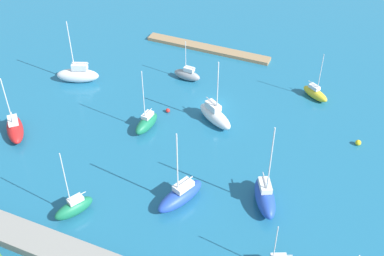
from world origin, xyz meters
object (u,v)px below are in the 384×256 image
Objects in this scene: sailboat_blue_west_end at (265,197)px; sailboat_white_lone_north at (215,115)px; sailboat_red_lone_south at (15,129)px; sailboat_white_far_south at (78,75)px; sailboat_green_mid_basin at (147,123)px; pier_dock at (207,48)px; mooring_buoy_yellow at (358,143)px; sailboat_green_inner_mooring at (74,208)px; sailboat_gray_along_channel at (187,75)px; mooring_buoy_red at (168,110)px; sailboat_yellow_east_end at (315,93)px; sailboat_blue_center_basin at (180,195)px.

sailboat_white_lone_north is (12.07, -13.52, -0.06)m from sailboat_blue_west_end.
sailboat_white_far_south is at bearing 133.87° from sailboat_red_lone_south.
sailboat_white_far_south reaches higher than sailboat_green_mid_basin.
pier_dock is 35.41m from mooring_buoy_yellow.
mooring_buoy_yellow is (-21.28, -3.23, -0.88)m from sailboat_white_lone_north.
sailboat_green_inner_mooring is (-16.69, 25.81, -0.35)m from sailboat_white_far_south.
sailboat_blue_west_end is at bearing 144.60° from sailboat_green_inner_mooring.
sailboat_white_lone_north is (-9.57, 20.62, 0.98)m from pier_dock.
sailboat_gray_along_channel is 33.95m from sailboat_green_inner_mooring.
sailboat_white_lone_north is at bearing 126.95° from sailboat_green_mid_basin.
sailboat_blue_west_end reaches higher than sailboat_white_lone_north.
sailboat_white_lone_north is (-8.90, -5.68, 0.18)m from sailboat_green_mid_basin.
sailboat_blue_west_end is 18.78× the size of mooring_buoy_red.
sailboat_green_mid_basin is 28.49m from sailboat_yellow_east_end.
sailboat_white_lone_north reaches higher than sailboat_green_mid_basin.
sailboat_red_lone_south is at bearing 37.45° from mooring_buoy_red.
sailboat_gray_along_channel is 0.72× the size of sailboat_green_inner_mooring.
sailboat_green_mid_basin is 12.35× the size of mooring_buoy_yellow.
sailboat_blue_center_basin reaches higher than sailboat_green_inner_mooring.
sailboat_blue_center_basin reaches higher than sailboat_white_lone_north.
sailboat_green_mid_basin is 5.26m from mooring_buoy_red.
sailboat_green_inner_mooring is 26.17m from sailboat_white_lone_north.
mooring_buoy_red is (-1.05, 10.04, -0.70)m from sailboat_gray_along_channel.
sailboat_white_lone_north is (12.81, 12.77, 0.38)m from sailboat_yellow_east_end.
pier_dock is at bearing -85.24° from mooring_buoy_red.
sailboat_yellow_east_end is at bearing 134.77° from sailboat_green_mid_basin.
sailboat_green_mid_basin is 16.06m from sailboat_blue_center_basin.
sailboat_red_lone_south is (17.11, -9.74, 0.01)m from sailboat_green_inner_mooring.
sailboat_gray_along_channel is at bearing -175.77° from sailboat_green_mid_basin.
sailboat_yellow_east_end is at bearing -167.71° from sailboat_gray_along_channel.
sailboat_blue_west_end reaches higher than sailboat_blue_center_basin.
mooring_buoy_red is at bearing -150.61° from sailboat_blue_west_end.
mooring_buoy_yellow is (-47.57, -17.99, -0.69)m from sailboat_red_lone_south.
sailboat_green_inner_mooring is (0.28, 18.82, -0.03)m from sailboat_green_mid_basin.
sailboat_green_inner_mooring is at bearing -90.24° from sailboat_blue_west_end.
sailboat_green_inner_mooring is 0.89× the size of sailboat_blue_center_basin.
sailboat_blue_center_basin is (10.72, 30.15, 0.26)m from sailboat_yellow_east_end.
sailboat_blue_center_basin is at bearing 47.06° from mooring_buoy_yellow.
sailboat_blue_center_basin is 19.51m from mooring_buoy_red.
sailboat_red_lone_south is at bearing -113.09° from sailboat_yellow_east_end.
sailboat_white_lone_north reaches higher than sailboat_green_inner_mooring.
sailboat_red_lone_south is 0.93× the size of sailboat_white_lone_north.
sailboat_green_inner_mooring is 0.93× the size of sailboat_white_lone_north.
sailboat_white_far_south is at bearing 2.33° from mooring_buoy_yellow.
sailboat_green_mid_basin reaches higher than sailboat_yellow_east_end.
sailboat_red_lone_south is 0.89× the size of sailboat_blue_center_basin.
sailboat_red_lone_south is 50.87m from mooring_buoy_yellow.
sailboat_white_far_south is 30.74m from sailboat_green_inner_mooring.
sailboat_gray_along_channel is 0.65× the size of sailboat_blue_center_basin.
mooring_buoy_red is at bearing 7.49° from mooring_buoy_yellow.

